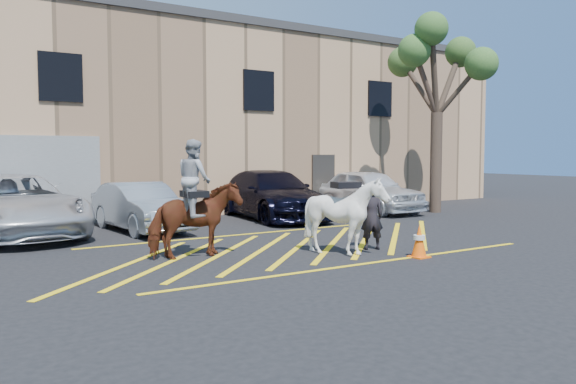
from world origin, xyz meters
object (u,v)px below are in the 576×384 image
handler (372,217)px  tree (438,62)px  car_white_pickup (13,206)px  mounted_bay (195,210)px  car_blue_suv (272,195)px  saddled_white (346,215)px  traffic_cone (419,241)px  car_white_suv (369,191)px  car_silver_sedan (141,207)px

handler → tree: 10.32m
car_white_pickup → mounted_bay: (2.93, -5.50, 0.19)m
car_blue_suv → tree: size_ratio=0.78×
handler → mounted_bay: bearing=3.5°
saddled_white → traffic_cone: 1.68m
handler → tree: tree is taller
mounted_bay → saddled_white: (2.98, -1.45, -0.15)m
car_white_suv → tree: (2.09, -1.44, 4.87)m
handler → mounted_bay: size_ratio=0.61×
handler → tree: (7.55, 5.05, 4.91)m
car_white_pickup → saddled_white: (5.91, -6.95, 0.04)m
mounted_bay → tree: tree is taller
car_white_pickup → car_white_suv: bearing=-7.9°
mounted_bay → saddled_white: 3.32m
car_silver_sedan → traffic_cone: size_ratio=5.89×
car_blue_suv → mounted_bay: 7.52m
car_white_suv → car_silver_sedan: bearing=-177.2°
car_silver_sedan → mounted_bay: size_ratio=1.68×
car_silver_sedan → tree: bearing=-10.0°
car_silver_sedan → car_blue_suv: car_blue_suv is taller
car_silver_sedan → car_white_suv: car_white_suv is taller
car_silver_sedan → handler: (3.60, -6.00, 0.07)m
car_white_pickup → saddled_white: 9.12m
car_blue_suv → saddled_white: bearing=-102.3°
car_white_pickup → tree: 15.28m
car_blue_suv → handler: size_ratio=3.66×
mounted_bay → tree: bearing=18.4°
car_silver_sedan → traffic_cone: car_silver_sedan is taller
car_white_pickup → saddled_white: bearing=-56.4°
car_silver_sedan → saddled_white: size_ratio=2.30×
car_blue_suv → tree: tree is taller
handler → car_silver_sedan: bearing=-38.1°
car_blue_suv → car_white_suv: size_ratio=1.18×
traffic_cone → tree: tree is taller
car_silver_sedan → car_white_suv: 9.07m
car_blue_suv → saddled_white: 7.25m
car_white_suv → mounted_bay: size_ratio=1.89×
car_blue_suv → handler: bearing=-95.3°
car_white_pickup → car_white_suv: (12.31, -0.24, -0.02)m
car_silver_sedan → mounted_bay: (-0.33, -4.77, 0.33)m
car_blue_suv → mounted_bay: mounted_bay is taller
mounted_bay → tree: size_ratio=0.35×
saddled_white → car_silver_sedan: bearing=113.1°
handler → tree: size_ratio=0.21×
saddled_white → traffic_cone: (1.16, -1.10, -0.52)m
car_blue_suv → car_white_pickup: bearing=-175.0°
mounted_bay → traffic_cone: size_ratio=3.51×
car_white_pickup → saddled_white: size_ratio=3.25×
car_silver_sedan → handler: size_ratio=2.76×
car_white_suv → saddled_white: 9.27m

